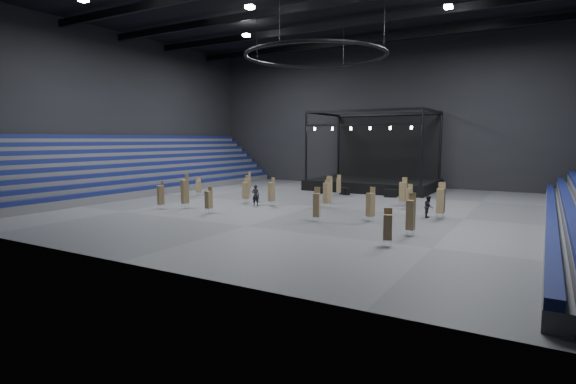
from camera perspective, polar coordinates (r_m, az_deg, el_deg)
The scene contains 31 objects.
floor at distance 39.92m, azimuth 3.39°, elevation -1.84°, with size 50.00×50.00×0.00m, color #4D4D4F.
wall_back at distance 59.09m, azimuth 12.75°, elevation 9.54°, with size 50.00×0.20×18.00m, color black.
wall_front at distance 22.93m, azimuth -21.46°, elevation 13.94°, with size 50.00×0.20×18.00m, color black.
wall_left at distance 55.46m, azimuth -20.65°, elevation 9.47°, with size 0.20×42.00×18.00m, color black.
bleachers_left at distance 53.97m, azimuth -18.94°, elevation 1.89°, with size 7.20×40.00×6.40m.
stage at distance 54.67m, azimuth 11.05°, elevation 1.90°, with size 14.00×10.00×9.20m.
truss_ring at distance 40.10m, azimuth 3.52°, elevation 16.86°, with size 12.30×12.30×5.15m.
roof_girders at distance 41.05m, azimuth 3.57°, elevation 22.64°, with size 49.00×30.35×0.70m.
floodlights at distance 37.49m, azimuth 0.60°, elevation 23.25°, with size 28.60×16.60×0.25m.
flight_case_left at distance 49.44m, azimuth 4.03°, elevation 0.23°, with size 1.07×0.53×0.71m, color black.
flight_case_mid at distance 48.60m, azimuth 7.19°, elevation 0.10°, with size 1.12×0.56×0.75m, color black.
flight_case_right at distance 47.27m, azimuth 12.92°, elevation -0.14°, with size 1.26×0.63×0.84m, color black.
chair_stack_0 at distance 42.25m, azimuth -5.38°, elevation 0.27°, with size 0.51×0.51×2.29m.
chair_stack_1 at distance 48.18m, azimuth -11.29°, elevation 0.76°, with size 0.58×0.58×1.94m.
chair_stack_2 at distance 47.48m, azimuth 6.46°, elevation 0.89°, with size 0.51×0.51×2.21m.
chair_stack_3 at distance 28.58m, azimuth 15.33°, elevation -2.74°, with size 0.49×0.49×2.67m.
chair_stack_4 at distance 32.33m, azimuth 3.65°, elevation -1.58°, with size 0.53×0.53×2.50m.
chair_stack_5 at distance 35.29m, azimuth 18.84°, elevation -0.99°, with size 0.55×0.55×2.75m.
chair_stack_6 at distance 40.37m, azimuth -2.11°, elevation 0.10°, with size 0.61×0.61×2.50m.
chair_stack_7 at distance 39.72m, azimuth 15.16°, elevation -0.49°, with size 0.44×0.44×2.13m.
chair_stack_8 at distance 38.88m, azimuth 4.97°, elevation -0.07°, with size 0.59×0.59×2.65m.
chair_stack_9 at distance 41.23m, azimuth 14.41°, elevation 0.10°, with size 0.65×0.65×2.56m.
chair_stack_10 at distance 36.76m, azimuth -10.03°, elevation -0.90°, with size 0.52×0.52×2.12m.
chair_stack_11 at distance 32.82m, azimuth 10.44°, elevation -1.52°, with size 0.63×0.63×2.51m.
chair_stack_12 at distance 39.51m, azimuth -12.96°, elevation 0.12°, with size 0.65×0.65×2.97m.
chair_stack_13 at distance 42.07m, azimuth 5.19°, elevation 0.41°, with size 0.55×0.55×2.52m.
chair_stack_14 at distance 39.71m, azimuth -15.86°, elevation -0.30°, with size 0.63×0.63×2.42m.
chair_stack_15 at distance 25.49m, azimuth 12.55°, elevation -4.29°, with size 0.59×0.59×2.14m.
chair_stack_16 at distance 50.43m, azimuth -5.07°, elevation 1.30°, with size 0.59×0.59×2.30m.
man_center at distance 40.40m, azimuth -4.13°, elevation -0.40°, with size 0.68×0.45×1.87m, color black.
crew_member at distance 35.71m, azimuth 17.42°, elevation -1.78°, with size 0.82×0.64×1.69m, color black.
Camera 1 is at (17.66, -35.31, 5.94)m, focal length 28.00 mm.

